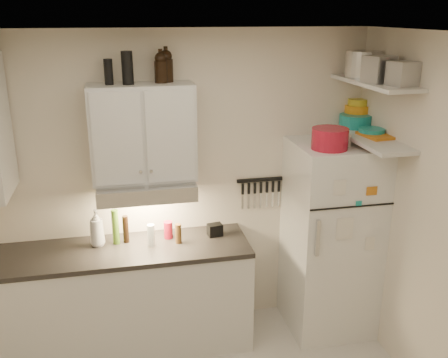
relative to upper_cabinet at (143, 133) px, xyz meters
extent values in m
cube|color=silver|center=(0.30, -1.33, 0.78)|extent=(3.20, 3.00, 0.02)
cube|color=beige|center=(0.30, 0.18, -0.53)|extent=(3.20, 0.02, 2.60)
cube|color=silver|center=(-0.25, -0.14, -1.39)|extent=(2.10, 0.60, 0.88)
cube|color=black|center=(-0.25, -0.14, -0.93)|extent=(2.10, 0.62, 0.04)
cube|color=silver|center=(0.00, 0.00, 0.00)|extent=(0.80, 0.33, 0.75)
cube|color=silver|center=(0.00, -0.06, -0.44)|extent=(0.76, 0.46, 0.12)
cube|color=white|center=(1.55, -0.18, -0.98)|extent=(0.70, 0.68, 1.70)
cube|color=silver|center=(1.75, -0.31, 0.38)|extent=(0.30, 0.95, 0.03)
cube|color=silver|center=(1.75, -0.31, -0.07)|extent=(0.30, 0.95, 0.03)
cube|color=black|center=(1.00, 0.15, -0.51)|extent=(0.42, 0.02, 0.03)
cylinder|color=maroon|center=(1.41, -0.32, -0.04)|extent=(0.38, 0.38, 0.16)
cube|color=#C46E18|center=(1.82, -0.31, -0.08)|extent=(0.26, 0.31, 0.10)
cylinder|color=silver|center=(1.59, -0.27, -0.08)|extent=(0.07, 0.07, 0.09)
cylinder|color=silver|center=(1.76, -0.08, 0.49)|extent=(0.30, 0.30, 0.20)
cube|color=#AAAAAD|center=(1.72, -0.41, 0.49)|extent=(0.24, 0.22, 0.20)
cube|color=#AAAAAD|center=(1.80, -0.61, 0.48)|extent=(0.20, 0.20, 0.17)
cylinder|color=teal|center=(1.80, 0.04, 0.00)|extent=(0.27, 0.27, 0.11)
cylinder|color=orange|center=(1.85, 0.12, 0.09)|extent=(0.22, 0.22, 0.07)
cylinder|color=gold|center=(1.85, 0.12, 0.15)|extent=(0.17, 0.17, 0.05)
cylinder|color=teal|center=(1.80, -0.24, -0.02)|extent=(0.26, 0.26, 0.05)
cylinder|color=black|center=(-0.09, -0.03, 0.50)|extent=(0.10, 0.10, 0.24)
cylinder|color=black|center=(-0.23, 0.00, 0.47)|extent=(0.07, 0.07, 0.19)
imported|color=silver|center=(-0.41, -0.03, -0.73)|extent=(0.16, 0.16, 0.34)
cylinder|color=#57391A|center=(0.24, -0.13, -0.82)|extent=(0.06, 0.06, 0.16)
cylinder|color=#42691A|center=(-0.26, -0.03, -0.76)|extent=(0.06, 0.06, 0.29)
cylinder|color=black|center=(-0.18, -0.02, -0.79)|extent=(0.06, 0.06, 0.23)
cylinder|color=silver|center=(0.02, -0.12, -0.82)|extent=(0.07, 0.07, 0.18)
cylinder|color=maroon|center=(0.17, -0.02, -0.83)|extent=(0.09, 0.09, 0.15)
cube|color=black|center=(0.55, -0.05, -0.85)|extent=(0.13, 0.10, 0.10)
camera|label=1|loc=(-0.18, -3.82, 0.89)|focal=40.00mm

